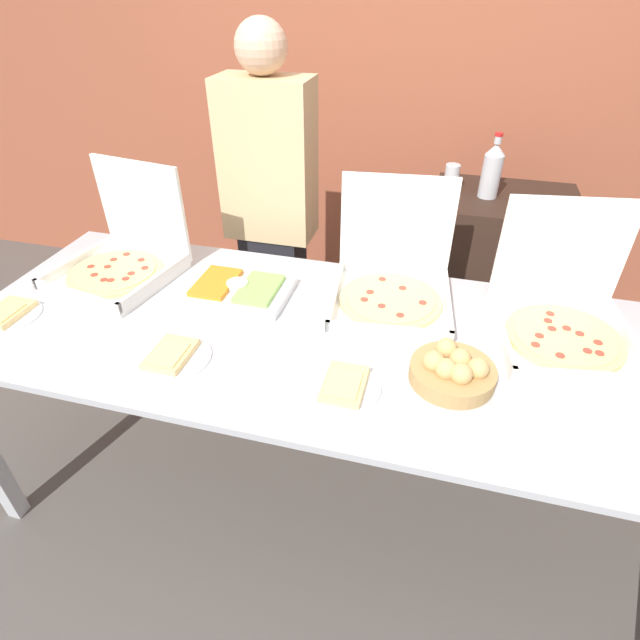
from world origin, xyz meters
TOP-DOWN VIEW (x-y plane):
  - ground_plane at (0.00, 0.00)m, footprint 16.00×16.00m
  - brick_wall_behind at (0.00, 1.70)m, footprint 10.00×0.06m
  - buffet_table at (0.00, 0.00)m, footprint 2.48×0.96m
  - pizza_box_near_left at (0.20, 0.26)m, footprint 0.46×0.47m
  - pizza_box_far_right at (0.77, 0.19)m, footprint 0.48×0.49m
  - pizza_box_near_right at (-0.85, 0.18)m, footprint 0.47×0.48m
  - paper_plate_front_right at (-1.09, -0.19)m, footprint 0.22×0.22m
  - paper_plate_front_center at (-0.42, -0.25)m, footprint 0.25×0.25m
  - paper_plate_front_left at (0.14, -0.25)m, footprint 0.22×0.22m
  - veggie_tray at (-0.36, 0.15)m, footprint 0.38×0.26m
  - bread_basket at (0.44, -0.13)m, footprint 0.25×0.25m
  - sideboard_podium at (0.62, 1.01)m, footprint 0.64×0.51m
  - soda_bottle at (0.52, 0.99)m, footprint 0.09×0.09m
  - soda_can_silver at (0.35, 1.02)m, footprint 0.07×0.07m
  - person_guest_plaid at (-0.44, 0.75)m, footprint 0.40×0.22m

SIDE VIEW (x-z plane):
  - ground_plane at x=0.00m, z-range 0.00..0.00m
  - sideboard_podium at x=0.62m, z-range 0.00..1.01m
  - buffet_table at x=0.00m, z-range 0.35..1.20m
  - paper_plate_front_center at x=-0.42m, z-range 0.86..0.89m
  - paper_plate_front_right at x=-1.09m, z-range 0.86..0.89m
  - paper_plate_front_left at x=0.14m, z-range 0.86..0.89m
  - veggie_tray at x=-0.36m, z-range 0.85..0.91m
  - bread_basket at x=0.44m, z-range 0.85..0.95m
  - person_guest_plaid at x=-0.44m, z-range 0.04..1.76m
  - pizza_box_near_right at x=-0.85m, z-range 0.73..1.14m
  - pizza_box_near_left at x=0.20m, z-range 0.73..1.14m
  - pizza_box_far_right at x=0.77m, z-range 0.73..1.14m
  - soda_can_silver at x=0.35m, z-range 1.01..1.14m
  - soda_bottle at x=0.52m, z-range 0.99..1.27m
  - brick_wall_behind at x=0.00m, z-range 0.00..2.80m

